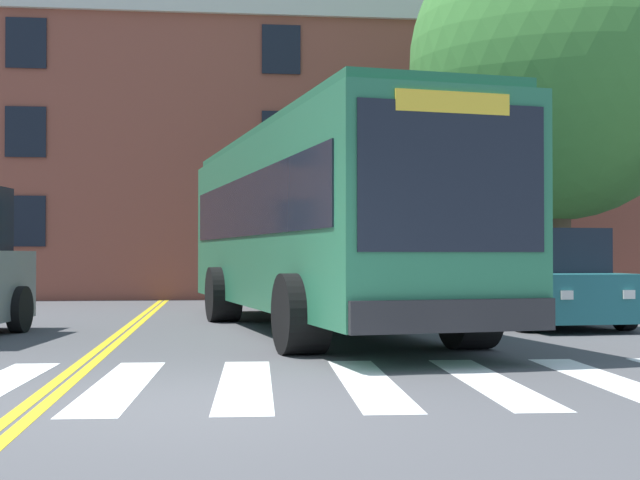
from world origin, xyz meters
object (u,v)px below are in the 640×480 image
car_tan_behind_bus (316,272)px  street_tree_curbside_large (557,65)px  city_bus (318,222)px  car_teal_far_lane (542,281)px

car_tan_behind_bus → street_tree_curbside_large: street_tree_curbside_large is taller
city_bus → car_teal_far_lane: city_bus is taller
car_tan_behind_bus → car_teal_far_lane: bearing=-69.3°
city_bus → car_teal_far_lane: size_ratio=2.67×
car_tan_behind_bus → street_tree_curbside_large: 8.24m
city_bus → car_tan_behind_bus: city_bus is taller
city_bus → street_tree_curbside_large: 8.68m
car_teal_far_lane → car_tan_behind_bus: bearing=110.7°
car_teal_far_lane → car_tan_behind_bus: 9.03m
car_tan_behind_bus → street_tree_curbside_large: bearing=-39.5°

